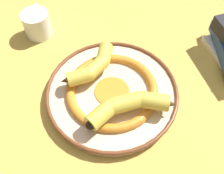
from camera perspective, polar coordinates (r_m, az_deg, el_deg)
The scene contains 5 objects.
ground_plane at distance 0.66m, azimuth 1.80°, elevation -4.47°, with size 2.80×2.80×0.00m, color gold.
decorative_bowl at distance 0.66m, azimuth 0.00°, elevation -1.15°, with size 0.33×0.33×0.04m.
banana_a at distance 0.66m, azimuth -4.29°, elevation 4.36°, with size 0.06×0.18×0.04m.
banana_b at distance 0.59m, azimuth 3.84°, elevation -4.07°, with size 0.14×0.19×0.04m.
coffee_mug at distance 0.82m, azimuth -16.02°, elevation 13.21°, with size 0.10×0.10×0.08m.
Camera 1 is at (-0.20, 0.26, 0.57)m, focal length 42.00 mm.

